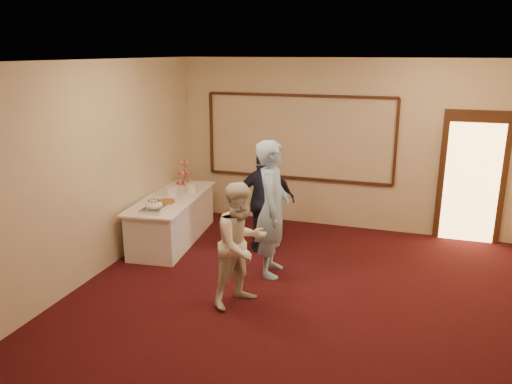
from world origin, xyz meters
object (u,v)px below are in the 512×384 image
at_px(plate_stack_a, 172,191).
at_px(guest, 264,201).
at_px(pavlova_tray, 154,207).
at_px(tart, 167,202).
at_px(man, 272,209).
at_px(cupcake_stand, 185,174).
at_px(buffet_table, 173,218).
at_px(plate_stack_b, 192,188).
at_px(woman, 241,245).

xyz_separation_m(plate_stack_a, guest, (1.61, 0.02, -0.02)).
bearing_deg(pavlova_tray, tart, 89.11).
distance_m(pavlova_tray, man, 1.85).
height_order(cupcake_stand, man, man).
relative_size(buffet_table, plate_stack_b, 11.57).
distance_m(cupcake_stand, man, 2.66).
bearing_deg(pavlova_tray, plate_stack_b, 84.95).
bearing_deg(tart, pavlova_tray, -90.89).
distance_m(cupcake_stand, woman, 3.26).
distance_m(woman, guest, 1.78).
bearing_deg(man, guest, 16.20).
distance_m(plate_stack_b, guest, 1.41).
bearing_deg(tart, man, -10.64).
distance_m(plate_stack_b, woman, 2.61).
xyz_separation_m(man, guest, (-0.36, 0.80, -0.15)).
xyz_separation_m(pavlova_tray, plate_stack_b, (0.10, 1.12, 0.01)).
relative_size(plate_stack_b, guest, 0.12).
distance_m(pavlova_tray, woman, 1.96).
bearing_deg(buffet_table, woman, -42.89).
xyz_separation_m(pavlova_tray, guest, (1.48, 0.84, -0.01)).
distance_m(buffet_table, man, 2.17).
xyz_separation_m(plate_stack_a, woman, (1.86, -1.75, -0.06)).
height_order(pavlova_tray, woman, woman).
height_order(pavlova_tray, cupcake_stand, cupcake_stand).
distance_m(buffet_table, guest, 1.65).
height_order(pavlova_tray, tart, pavlova_tray).
relative_size(man, guest, 1.18).
distance_m(pavlova_tray, cupcake_stand, 1.67).
distance_m(buffet_table, pavlova_tray, 0.90).
bearing_deg(tart, cupcake_stand, 102.76).
bearing_deg(woman, buffet_table, 77.49).
height_order(buffet_table, cupcake_stand, cupcake_stand).
distance_m(plate_stack_b, man, 2.06).
height_order(man, woman, man).
relative_size(buffet_table, guest, 1.39).
relative_size(cupcake_stand, woman, 0.30).
relative_size(plate_stack_a, guest, 0.12).
bearing_deg(buffet_table, guest, 2.32).
bearing_deg(buffet_table, tart, -74.16).
bearing_deg(plate_stack_a, woman, -43.31).
bearing_deg(tart, guest, 17.07).
bearing_deg(plate_stack_a, man, -21.64).
relative_size(cupcake_stand, man, 0.25).
bearing_deg(plate_stack_b, pavlova_tray, -95.05).
relative_size(plate_stack_a, man, 0.10).
bearing_deg(cupcake_stand, plate_stack_b, -54.26).
bearing_deg(plate_stack_a, guest, 0.55).
bearing_deg(plate_stack_b, woman, -51.43).
distance_m(tart, guest, 1.55).
relative_size(cupcake_stand, plate_stack_b, 2.42).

